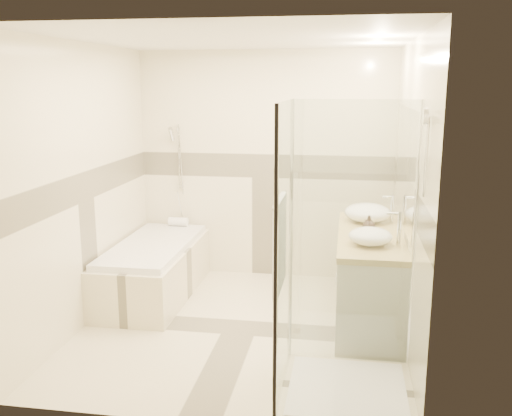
# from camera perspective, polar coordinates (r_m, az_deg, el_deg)

# --- Properties ---
(room) EXTENTS (2.82, 3.02, 2.52)m
(room) POSITION_cam_1_polar(r_m,az_deg,el_deg) (4.86, -0.97, 1.82)
(room) COLOR beige
(room) RESTS_ON ground
(bathtub) EXTENTS (0.75, 1.70, 0.56)m
(bathtub) POSITION_cam_1_polar(r_m,az_deg,el_deg) (5.96, -10.16, -5.79)
(bathtub) COLOR beige
(bathtub) RESTS_ON ground
(vanity) EXTENTS (0.58, 1.62, 0.85)m
(vanity) POSITION_cam_1_polar(r_m,az_deg,el_deg) (5.28, 11.22, -6.89)
(vanity) COLOR silver
(vanity) RESTS_ON ground
(shower_enclosure) EXTENTS (0.96, 0.93, 2.04)m
(shower_enclosure) POSITION_cam_1_polar(r_m,az_deg,el_deg) (4.06, 7.62, -11.58)
(shower_enclosure) COLOR beige
(shower_enclosure) RESTS_ON ground
(vessel_sink_near) EXTENTS (0.44, 0.44, 0.18)m
(vessel_sink_near) POSITION_cam_1_polar(r_m,az_deg,el_deg) (5.55, 11.10, -0.46)
(vessel_sink_near) COLOR white
(vessel_sink_near) RESTS_ON vanity
(vessel_sink_far) EXTENTS (0.36, 0.36, 0.14)m
(vessel_sink_far) POSITION_cam_1_polar(r_m,az_deg,el_deg) (4.76, 11.37, -2.79)
(vessel_sink_far) COLOR white
(vessel_sink_far) RESTS_ON vanity
(faucet_near) EXTENTS (0.11, 0.03, 0.27)m
(faucet_near) POSITION_cam_1_polar(r_m,az_deg,el_deg) (5.54, 13.36, 0.13)
(faucet_near) COLOR silver
(faucet_near) RESTS_ON vanity
(faucet_far) EXTENTS (0.12, 0.03, 0.29)m
(faucet_far) POSITION_cam_1_polar(r_m,az_deg,el_deg) (4.75, 14.01, -1.76)
(faucet_far) COLOR silver
(faucet_far) RESTS_ON vanity
(amenity_bottle_a) EXTENTS (0.07, 0.07, 0.15)m
(amenity_bottle_a) POSITION_cam_1_polar(r_m,az_deg,el_deg) (5.18, 11.21, -1.54)
(amenity_bottle_a) COLOR black
(amenity_bottle_a) RESTS_ON vanity
(amenity_bottle_b) EXTENTS (0.14, 0.14, 0.15)m
(amenity_bottle_b) POSITION_cam_1_polar(r_m,az_deg,el_deg) (5.15, 11.22, -1.60)
(amenity_bottle_b) COLOR black
(amenity_bottle_b) RESTS_ON vanity
(folded_towels) EXTENTS (0.19, 0.27, 0.08)m
(folded_towels) POSITION_cam_1_polar(r_m,az_deg,el_deg) (5.75, 11.02, -0.50)
(folded_towels) COLOR white
(folded_towels) RESTS_ON vanity
(rolled_towel) EXTENTS (0.21, 0.10, 0.10)m
(rolled_towel) POSITION_cam_1_polar(r_m,az_deg,el_deg) (6.53, -7.79, -1.36)
(rolled_towel) COLOR white
(rolled_towel) RESTS_ON bathtub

